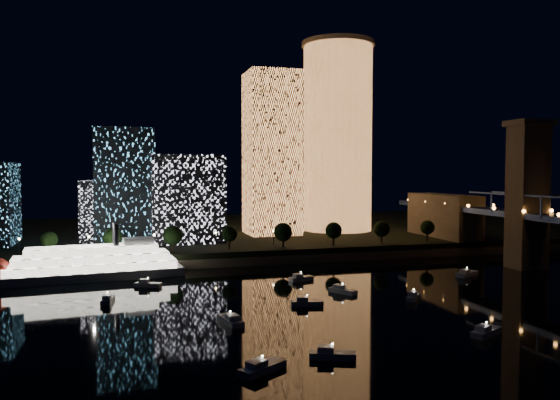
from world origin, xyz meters
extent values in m
plane|color=black|center=(0.00, 0.00, 0.00)|extent=(520.00, 520.00, 0.00)
cube|color=black|center=(0.00, 160.00, 2.50)|extent=(420.00, 160.00, 5.00)
cube|color=#6B5E4C|center=(0.00, 82.00, 1.50)|extent=(420.00, 6.00, 3.00)
cylinder|color=#F99A4F|center=(30.86, 136.45, 47.98)|extent=(32.00, 32.00, 85.96)
cylinder|color=#6B5E4C|center=(30.86, 136.45, 91.96)|extent=(34.00, 34.00, 2.00)
cube|color=#F99A4F|center=(-2.82, 130.33, 40.73)|extent=(22.46, 22.46, 71.46)
cube|color=white|center=(-42.26, 114.25, 22.16)|extent=(27.88, 23.59, 34.31)
cube|color=#5DC5FF|center=(-65.80, 118.08, 27.05)|extent=(22.05, 28.66, 44.09)
cube|color=white|center=(-70.85, 125.37, 17.07)|extent=(24.15, 21.95, 24.15)
cube|color=#6B5E4C|center=(65.00, 50.00, 24.00)|extent=(11.00, 9.00, 48.00)
cube|color=#6B5E4C|center=(65.00, 50.00, 49.00)|extent=(13.00, 11.00, 2.00)
cube|color=#6B5E4C|center=(65.00, 100.00, 11.50)|extent=(12.00, 40.00, 23.00)
cube|color=navy|center=(60.00, 36.00, 21.50)|extent=(0.50, 0.50, 7.00)
cube|color=navy|center=(60.00, 60.00, 21.50)|extent=(0.50, 0.50, 7.00)
sphere|color=orange|center=(59.50, 45.00, 19.80)|extent=(1.20, 1.20, 1.20)
sphere|color=orange|center=(59.50, 90.00, 19.80)|extent=(1.20, 1.20, 1.20)
cube|color=silver|center=(-75.49, 70.69, 1.35)|extent=(54.80, 17.16, 2.70)
cube|color=white|center=(-75.49, 70.69, 3.93)|extent=(50.22, 15.63, 2.47)
cube|color=white|center=(-75.49, 70.69, 6.40)|extent=(45.65, 14.11, 2.47)
cube|color=white|center=(-75.49, 70.69, 8.87)|extent=(38.84, 12.39, 2.47)
cube|color=silver|center=(-62.06, 71.91, 11.01)|extent=(9.55, 7.52, 2.02)
cylinder|color=black|center=(-68.57, 69.06, 13.48)|extent=(1.57, 1.57, 6.74)
cylinder|color=black|center=(-68.98, 73.54, 13.48)|extent=(1.57, 1.57, 6.74)
cube|color=silver|center=(37.36, 43.46, 0.60)|extent=(9.56, 6.96, 1.20)
cube|color=silver|center=(36.14, 42.81, 1.70)|extent=(3.99, 3.65, 1.00)
sphere|color=white|center=(37.36, 43.46, 2.60)|extent=(0.36, 0.36, 0.36)
cube|color=silver|center=(-31.13, -15.75, 0.60)|extent=(8.53, 5.31, 1.20)
cube|color=silver|center=(-32.27, -15.32, 1.70)|extent=(3.41, 2.98, 1.00)
sphere|color=white|center=(-31.13, -15.75, 2.60)|extent=(0.36, 0.36, 0.36)
cube|color=silver|center=(-44.55, -18.52, 0.60)|extent=(9.01, 7.08, 1.20)
cube|color=silver|center=(-45.68, -19.22, 1.70)|extent=(3.85, 3.59, 1.00)
sphere|color=white|center=(-44.55, -18.52, 2.60)|extent=(0.36, 0.36, 0.36)
cube|color=silver|center=(-23.29, 21.23, 0.60)|extent=(8.19, 4.22, 1.20)
cube|color=silver|center=(-24.43, 21.50, 1.70)|extent=(3.13, 2.61, 1.00)
sphere|color=white|center=(-23.29, 21.23, 2.60)|extent=(0.36, 0.36, 0.36)
cube|color=silver|center=(-9.66, 31.44, 0.60)|extent=(6.37, 8.09, 1.20)
cube|color=silver|center=(-10.30, 32.46, 1.70)|extent=(3.23, 3.45, 1.00)
sphere|color=white|center=(-9.66, 31.44, 2.60)|extent=(0.36, 0.36, 0.36)
cube|color=silver|center=(-15.19, 50.64, 0.60)|extent=(8.03, 4.51, 1.20)
cube|color=silver|center=(-16.29, 50.32, 1.70)|extent=(3.13, 2.66, 1.00)
sphere|color=white|center=(-15.19, 50.64, 2.60)|extent=(0.36, 0.36, 0.36)
cube|color=silver|center=(-44.29, 11.04, 0.60)|extent=(4.64, 9.31, 1.20)
cube|color=silver|center=(-44.01, 9.73, 1.70)|extent=(2.92, 3.53, 1.00)
sphere|color=white|center=(-44.29, 11.04, 2.60)|extent=(0.36, 0.36, 0.36)
cube|color=silver|center=(3.59, -11.48, 0.60)|extent=(8.50, 5.96, 1.20)
cube|color=silver|center=(2.49, -12.02, 1.70)|extent=(3.51, 3.17, 1.00)
sphere|color=white|center=(3.59, -11.48, 2.60)|extent=(0.36, 0.36, 0.36)
cube|color=silver|center=(5.09, 19.73, 0.60)|extent=(6.26, 6.41, 1.20)
cube|color=silver|center=(4.39, 19.00, 1.70)|extent=(2.92, 2.94, 1.00)
sphere|color=white|center=(5.09, 19.73, 2.60)|extent=(0.36, 0.36, 0.36)
cube|color=silver|center=(-70.39, 38.01, 0.60)|extent=(3.41, 7.50, 1.20)
cube|color=silver|center=(-70.56, 36.93, 1.70)|extent=(2.25, 2.79, 1.00)
sphere|color=white|center=(-70.39, 38.01, 2.60)|extent=(0.36, 0.36, 0.36)
cube|color=silver|center=(-59.90, 54.18, 0.60)|extent=(7.74, 5.46, 1.20)
cube|color=silver|center=(-60.90, 54.68, 1.70)|extent=(3.20, 2.90, 1.00)
sphere|color=white|center=(-59.90, 54.18, 2.60)|extent=(0.36, 0.36, 0.36)
cylinder|color=black|center=(-90.00, 88.00, 7.00)|extent=(0.70, 0.70, 4.00)
sphere|color=black|center=(-90.00, 88.00, 10.50)|extent=(5.44, 5.44, 5.44)
cylinder|color=black|center=(-70.00, 88.00, 7.00)|extent=(0.70, 0.70, 4.00)
sphere|color=black|center=(-70.00, 88.00, 10.50)|extent=(6.51, 6.51, 6.51)
cylinder|color=black|center=(-50.00, 88.00, 7.00)|extent=(0.70, 0.70, 4.00)
sphere|color=black|center=(-50.00, 88.00, 10.50)|extent=(6.90, 6.90, 6.90)
cylinder|color=black|center=(-30.00, 88.00, 7.00)|extent=(0.70, 0.70, 4.00)
sphere|color=black|center=(-30.00, 88.00, 10.50)|extent=(5.73, 5.73, 5.73)
cylinder|color=black|center=(-10.00, 88.00, 7.00)|extent=(0.70, 0.70, 4.00)
sphere|color=black|center=(-10.00, 88.00, 10.50)|extent=(6.88, 6.88, 6.88)
cylinder|color=black|center=(10.00, 88.00, 7.00)|extent=(0.70, 0.70, 4.00)
sphere|color=black|center=(10.00, 88.00, 10.50)|extent=(6.28, 6.28, 6.28)
cylinder|color=black|center=(30.00, 88.00, 7.00)|extent=(0.70, 0.70, 4.00)
sphere|color=black|center=(30.00, 88.00, 10.50)|extent=(6.28, 6.28, 6.28)
cylinder|color=black|center=(50.00, 88.00, 7.00)|extent=(0.70, 0.70, 4.00)
sphere|color=black|center=(50.00, 88.00, 10.50)|extent=(5.65, 5.65, 5.65)
cylinder|color=black|center=(-100.00, 94.00, 7.50)|extent=(0.24, 0.24, 5.00)
sphere|color=#FFCC7F|center=(-100.00, 94.00, 10.30)|extent=(0.70, 0.70, 0.70)
cylinder|color=black|center=(-78.00, 94.00, 7.50)|extent=(0.24, 0.24, 5.00)
sphere|color=#FFCC7F|center=(-78.00, 94.00, 10.30)|extent=(0.70, 0.70, 0.70)
cylinder|color=black|center=(-56.00, 94.00, 7.50)|extent=(0.24, 0.24, 5.00)
sphere|color=#FFCC7F|center=(-56.00, 94.00, 10.30)|extent=(0.70, 0.70, 0.70)
cylinder|color=black|center=(-34.00, 94.00, 7.50)|extent=(0.24, 0.24, 5.00)
sphere|color=#FFCC7F|center=(-34.00, 94.00, 10.30)|extent=(0.70, 0.70, 0.70)
cylinder|color=black|center=(-12.00, 94.00, 7.50)|extent=(0.24, 0.24, 5.00)
sphere|color=#FFCC7F|center=(-12.00, 94.00, 10.30)|extent=(0.70, 0.70, 0.70)
cylinder|color=black|center=(10.00, 94.00, 7.50)|extent=(0.24, 0.24, 5.00)
sphere|color=#FFCC7F|center=(10.00, 94.00, 10.30)|extent=(0.70, 0.70, 0.70)
cylinder|color=black|center=(32.00, 94.00, 7.50)|extent=(0.24, 0.24, 5.00)
sphere|color=#FFCC7F|center=(32.00, 94.00, 10.30)|extent=(0.70, 0.70, 0.70)
camera|label=1|loc=(-65.89, -103.83, 32.95)|focal=35.00mm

